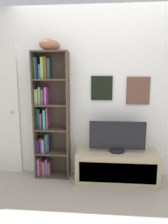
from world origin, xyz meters
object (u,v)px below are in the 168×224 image
football (50,45)px  tv_stand (116,166)px  television (117,137)px  bookshelf (48,117)px

football → tv_stand: (0.94, -0.09, -1.68)m
football → television: 1.56m
tv_stand → bookshelf: bearing=173.3°
bookshelf → tv_stand: (1.00, -0.12, -0.68)m
football → tv_stand: 1.93m
bookshelf → television: size_ratio=2.36×
tv_stand → football: bearing=174.5°
bookshelf → tv_stand: bearing=-6.7°
bookshelf → tv_stand: 1.21m
bookshelf → football: (0.06, -0.03, 1.01)m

